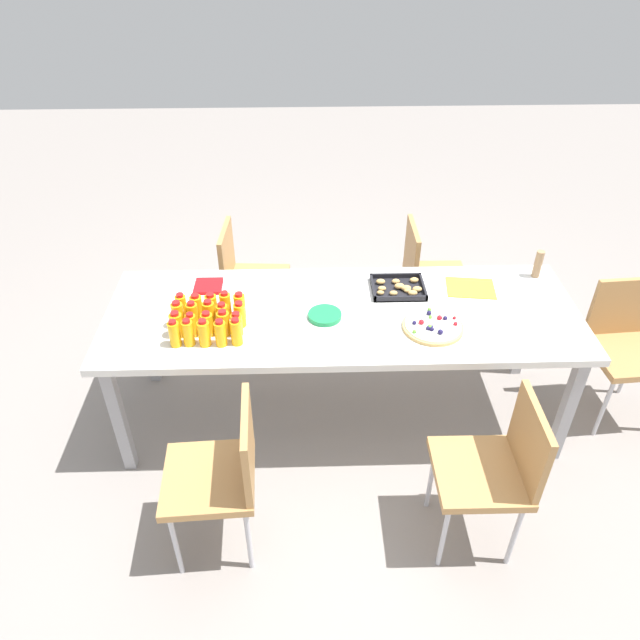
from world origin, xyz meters
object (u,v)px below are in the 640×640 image
at_px(juice_bottle_1, 188,333).
at_px(juice_bottle_2, 204,333).
at_px(juice_bottle_10, 178,315).
at_px(juice_bottle_19, 240,306).
at_px(juice_bottle_5, 177,325).
at_px(juice_bottle_13, 223,316).
at_px(juice_bottle_18, 226,305).
at_px(plate_stack, 325,315).
at_px(juice_bottle_12, 209,314).
at_px(juice_bottle_14, 240,315).
at_px(juice_bottle_7, 207,324).
at_px(juice_bottle_4, 236,332).
at_px(juice_bottle_0, 174,334).
at_px(juice_bottle_17, 211,306).
at_px(cardboard_tube, 538,264).
at_px(juice_bottle_11, 193,315).
at_px(chair_far_left, 247,275).
at_px(juice_bottle_15, 182,306).
at_px(paper_folder, 471,288).
at_px(chair_end, 626,340).
at_px(fruit_pizza, 433,326).
at_px(chair_far_right, 427,272).
at_px(juice_bottle_3, 221,333).
at_px(napkin_stack, 208,286).
at_px(chair_near_left, 223,470).
at_px(juice_bottle_9, 237,325).
at_px(snack_tray, 399,288).
at_px(juice_bottle_8, 224,323).
at_px(party_table, 342,321).
at_px(juice_bottle_16, 197,307).

relative_size(juice_bottle_1, juice_bottle_2, 1.01).
distance_m(juice_bottle_10, juice_bottle_19, 0.31).
distance_m(juice_bottle_2, juice_bottle_5, 0.16).
relative_size(juice_bottle_13, juice_bottle_19, 0.95).
distance_m(juice_bottle_18, plate_stack, 0.51).
bearing_deg(juice_bottle_12, juice_bottle_14, -2.29).
relative_size(juice_bottle_1, juice_bottle_7, 1.10).
distance_m(juice_bottle_1, juice_bottle_4, 0.23).
bearing_deg(juice_bottle_0, juice_bottle_17, 57.23).
bearing_deg(cardboard_tube, juice_bottle_11, -167.53).
height_order(chair_far_left, juice_bottle_14, juice_bottle_14).
bearing_deg(juice_bottle_0, juice_bottle_2, 0.06).
bearing_deg(plate_stack, juice_bottle_13, -173.52).
height_order(juice_bottle_11, juice_bottle_15, juice_bottle_11).
distance_m(juice_bottle_7, juice_bottle_10, 0.17).
distance_m(juice_bottle_0, paper_folder, 1.61).
xyz_separation_m(chair_end, juice_bottle_13, (-2.20, -0.14, 0.32)).
xyz_separation_m(juice_bottle_15, fruit_pizza, (1.27, -0.14, -0.05)).
bearing_deg(chair_end, juice_bottle_4, 3.50).
distance_m(chair_far_right, juice_bottle_17, 1.54).
distance_m(juice_bottle_2, juice_bottle_14, 0.22).
distance_m(juice_bottle_2, plate_stack, 0.62).
bearing_deg(juice_bottle_17, juice_bottle_3, -72.96).
bearing_deg(juice_bottle_18, napkin_stack, 115.12).
bearing_deg(paper_folder, chair_near_left, -141.81).
bearing_deg(juice_bottle_9, chair_far_right, 39.84).
bearing_deg(juice_bottle_4, snack_tray, 27.46).
bearing_deg(juice_bottle_0, chair_end, 6.75).
xyz_separation_m(chair_far_left, snack_tray, (0.89, -0.58, 0.27)).
bearing_deg(juice_bottle_10, juice_bottle_8, -16.88).
bearing_deg(chair_far_right, juice_bottle_4, -47.68).
distance_m(party_table, juice_bottle_3, 0.67).
xyz_separation_m(juice_bottle_19, napkin_stack, (-0.20, 0.28, -0.06)).
bearing_deg(juice_bottle_0, chair_near_left, -65.14).
distance_m(juice_bottle_8, juice_bottle_13, 0.07).
bearing_deg(juice_bottle_5, juice_bottle_16, 62.58).
bearing_deg(juice_bottle_1, juice_bottle_7, 42.43).
height_order(chair_end, cardboard_tube, cardboard_tube).
bearing_deg(chair_near_left, juice_bottle_0, 21.85).
relative_size(juice_bottle_8, juice_bottle_11, 0.95).
relative_size(juice_bottle_0, juice_bottle_7, 1.09).
relative_size(juice_bottle_12, paper_folder, 0.57).
distance_m(juice_bottle_0, cardboard_tube, 2.02).
xyz_separation_m(party_table, juice_bottle_14, (-0.52, -0.10, 0.13)).
height_order(chair_far_left, juice_bottle_4, juice_bottle_4).
bearing_deg(juice_bottle_14, juice_bottle_8, -137.27).
xyz_separation_m(chair_far_left, juice_bottle_4, (0.05, -1.02, 0.32)).
distance_m(chair_end, juice_bottle_10, 2.45).
distance_m(juice_bottle_5, juice_bottle_7, 0.15).
distance_m(juice_bottle_2, snack_tray, 1.10).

